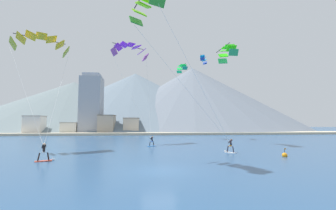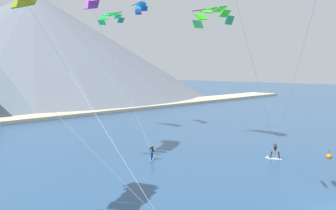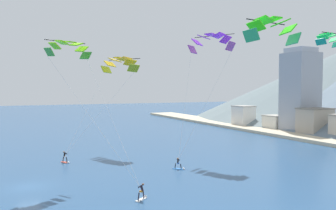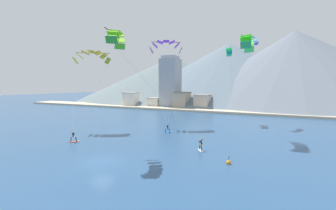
# 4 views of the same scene
# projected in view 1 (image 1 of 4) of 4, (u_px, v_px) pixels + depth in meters

# --- Properties ---
(ground_plane) EXTENTS (400.00, 400.00, 0.00)m
(ground_plane) POSITION_uv_depth(u_px,v_px,m) (159.00, 171.00, 16.92)
(ground_plane) COLOR navy
(kitesurfer_near_lead) EXTENTS (1.30, 1.67, 1.75)m
(kitesurfer_near_lead) POSITION_uv_depth(u_px,v_px,m) (229.00, 148.00, 27.59)
(kitesurfer_near_lead) COLOR white
(kitesurfer_near_lead) RESTS_ON ground
(kitesurfer_near_trail) EXTENTS (1.71, 1.21, 1.80)m
(kitesurfer_near_trail) POSITION_uv_depth(u_px,v_px,m) (46.00, 155.00, 21.31)
(kitesurfer_near_trail) COLOR #E54C33
(kitesurfer_near_trail) RESTS_ON ground
(kitesurfer_mid_center) EXTENTS (1.55, 1.48, 1.64)m
(kitesurfer_mid_center) POSITION_uv_depth(u_px,v_px,m) (153.00, 143.00, 35.41)
(kitesurfer_mid_center) COLOR #337FDB
(kitesurfer_mid_center) RESTS_ON ground
(parafoil_kite_near_lead) EXTENTS (12.13, 7.67, 15.00)m
(parafoil_kite_near_lead) POSITION_uv_depth(u_px,v_px,m) (147.00, 6.00, 22.72)
(parafoil_kite_near_lead) COLOR #308F2A
(parafoil_kite_near_trail) EXTENTS (8.95, 12.69, 14.82)m
(parafoil_kite_near_trail) POSITION_uv_depth(u_px,v_px,m) (41.00, 42.00, 31.81)
(parafoil_kite_near_trail) COLOR #8B9D16
(parafoil_kite_mid_center) EXTENTS (7.66, 10.15, 17.88)m
(parafoil_kite_mid_center) POSITION_uv_depth(u_px,v_px,m) (130.00, 49.00, 43.94)
(parafoil_kite_mid_center) COLOR purple
(parafoil_kite_distant_high_outer) EXTENTS (2.13, 4.90, 1.75)m
(parafoil_kite_distant_high_outer) POSITION_uv_depth(u_px,v_px,m) (182.00, 67.00, 55.93)
(parafoil_kite_distant_high_outer) COLOR #158E70
(parafoil_kite_distant_low_drift) EXTENTS (2.16, 6.14, 2.49)m
(parafoil_kite_distant_low_drift) POSITION_uv_depth(u_px,v_px,m) (227.00, 52.00, 41.14)
(parafoil_kite_distant_low_drift) COLOR #269A58
(parafoil_kite_distant_mid_solo) EXTENTS (2.69, 4.34, 1.75)m
(parafoil_kite_distant_mid_solo) POSITION_uv_depth(u_px,v_px,m) (203.00, 58.00, 55.78)
(parafoil_kite_distant_mid_solo) COLOR #1E40A1
(race_marker_buoy) EXTENTS (0.56, 0.56, 1.02)m
(race_marker_buoy) POSITION_uv_depth(u_px,v_px,m) (285.00, 155.00, 24.11)
(race_marker_buoy) COLOR orange
(race_marker_buoy) RESTS_ON ground
(shoreline_strip) EXTENTS (180.00, 10.00, 0.70)m
(shoreline_strip) POSITION_uv_depth(u_px,v_px,m) (149.00, 133.00, 73.10)
(shoreline_strip) COLOR beige
(shoreline_strip) RESTS_ON ground
(shore_building_harbour_front) EXTENTS (5.29, 7.09, 6.45)m
(shore_building_harbour_front) POSITION_uv_depth(u_px,v_px,m) (107.00, 124.00, 76.01)
(shore_building_harbour_front) COLOR #A89E8E
(shore_building_harbour_front) RESTS_ON ground
(shore_building_promenade_mid) EXTENTS (5.65, 4.71, 6.05)m
(shore_building_promenade_mid) POSITION_uv_depth(u_px,v_px,m) (34.00, 125.00, 71.09)
(shore_building_promenade_mid) COLOR silver
(shore_building_promenade_mid) RESTS_ON ground
(shore_building_quay_east) EXTENTS (5.26, 4.65, 3.98)m
(shore_building_quay_east) POSITION_uv_depth(u_px,v_px,m) (70.00, 128.00, 74.16)
(shore_building_quay_east) COLOR silver
(shore_building_quay_east) RESTS_ON ground
(shore_building_quay_west) EXTENTS (5.31, 6.93, 5.52)m
(shore_building_quay_west) POSITION_uv_depth(u_px,v_px,m) (131.00, 126.00, 77.26)
(shore_building_quay_west) COLOR #B7AD9E
(shore_building_quay_west) RESTS_ON ground
(highrise_tower) EXTENTS (7.00, 7.00, 20.70)m
(highrise_tower) POSITION_uv_depth(u_px,v_px,m) (92.00, 104.00, 77.25)
(highrise_tower) COLOR #999EA8
(highrise_tower) RESTS_ON ground
(mountain_peak_west_ridge) EXTENTS (117.25, 117.25, 26.97)m
(mountain_peak_west_ridge) POSITION_uv_depth(u_px,v_px,m) (74.00, 106.00, 125.82)
(mountain_peak_west_ridge) COLOR slate
(mountain_peak_west_ridge) RESTS_ON ground
(mountain_peak_central_summit) EXTENTS (123.05, 123.05, 36.82)m
(mountain_peak_central_summit) POSITION_uv_depth(u_px,v_px,m) (193.00, 99.00, 133.54)
(mountain_peak_central_summit) COLOR slate
(mountain_peak_central_summit) RESTS_ON ground
(mountain_peak_east_shoulder) EXTENTS (129.60, 129.60, 34.24)m
(mountain_peak_east_shoulder) POSITION_uv_depth(u_px,v_px,m) (135.00, 101.00, 136.65)
(mountain_peak_east_shoulder) COLOR slate
(mountain_peak_east_shoulder) RESTS_ON ground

